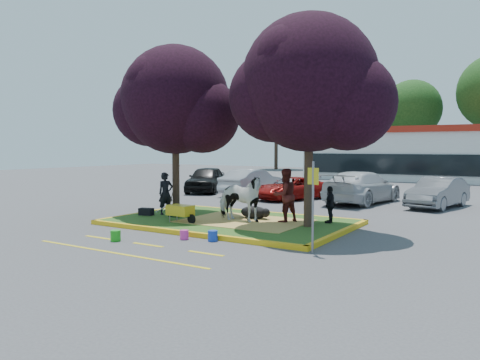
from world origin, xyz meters
The scene contains 32 objects.
ground centered at (0.00, 0.00, 0.00)m, with size 90.00×90.00×0.00m, color #424244.
median_island centered at (0.00, 0.00, 0.07)m, with size 8.00×5.00×0.15m, color #264C18.
curb_near centered at (0.00, -2.58, 0.07)m, with size 8.30×0.16×0.15m, color gold.
curb_far centered at (0.00, 2.58, 0.07)m, with size 8.30×0.16×0.15m, color gold.
curb_left centered at (-4.08, 0.00, 0.07)m, with size 0.16×5.30×0.15m, color gold.
curb_right centered at (4.08, 0.00, 0.07)m, with size 0.16×5.30×0.15m, color gold.
straw_bedding centered at (0.60, 0.00, 0.15)m, with size 4.20×3.00×0.01m, color #D6AF58.
tree_purple_left centered at (-2.78, 0.38, 4.36)m, with size 5.06×4.20×6.51m.
tree_purple_right centered at (2.92, 0.18, 4.56)m, with size 5.30×4.40×6.82m.
fire_lane_stripe_a centered at (-2.00, -4.20, 0.00)m, with size 1.10×0.12×0.01m, color yellow.
fire_lane_stripe_b centered at (0.00, -4.20, 0.00)m, with size 1.10×0.12×0.01m, color yellow.
fire_lane_stripe_c centered at (2.00, -4.20, 0.00)m, with size 1.10×0.12×0.01m, color yellow.
fire_lane_long centered at (0.00, -5.40, 0.00)m, with size 6.00×0.10×0.01m, color yellow.
retail_building centered at (2.00, 27.98, 2.25)m, with size 20.40×8.40×4.40m.
treeline centered at (1.23, 37.61, 7.73)m, with size 46.58×7.80×14.63m.
cow centered at (0.50, -0.17, 0.96)m, with size 0.87×1.91×1.61m, color silver.
calf centered at (0.57, 0.70, 0.38)m, with size 1.06×0.60×0.46m, color black.
handler centered at (-2.86, -0.15, 0.96)m, with size 0.59×0.39×1.62m, color black.
visitor_a centered at (1.86, 0.60, 1.07)m, with size 0.90×0.70×1.85m, color #4F1A16.
visitor_b centered at (3.25, 1.25, 0.78)m, with size 0.74×0.31×1.26m, color black.
wheelbarrow centered at (-1.14, -1.38, 0.56)m, with size 1.59×0.57×0.60m.
gear_bag_dark centered at (-3.33, -0.73, 0.29)m, with size 0.53×0.29×0.27m, color black.
gear_bag_green centered at (-2.13, -0.47, 0.27)m, with size 0.44×0.27×0.23m, color black.
sign_post centered at (4.30, -2.70, 1.45)m, with size 0.33×0.12×2.37m.
bucket_green centered at (-1.17, -4.30, 0.16)m, with size 0.30×0.30×0.32m, color #1B9F18.
bucket_pink centered at (0.36, -3.04, 0.14)m, with size 0.26×0.26×0.28m, color #E13296.
bucket_blue centered at (1.23, -2.80, 0.15)m, with size 0.29×0.29×0.31m, color #163CB3.
car_black centered at (-7.76, 9.21, 0.78)m, with size 1.85×4.61×1.57m, color black.
car_silver centered at (-4.50, 9.19, 0.74)m, with size 1.57×4.51×1.49m, color #94969B.
car_red centered at (-1.54, 8.22, 0.59)m, with size 1.95×4.23×1.18m, color maroon.
car_white centered at (2.04, 8.65, 0.78)m, with size 2.19×5.38×1.56m, color silver.
car_grey centered at (5.49, 8.75, 0.69)m, with size 1.45×4.17×1.37m, color #595C61.
Camera 1 is at (9.01, -13.78, 2.72)m, focal length 35.00 mm.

